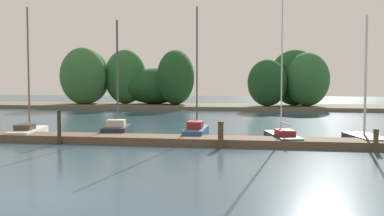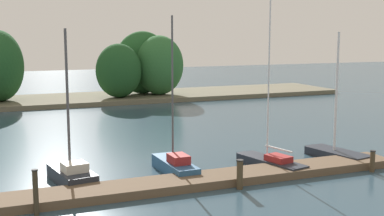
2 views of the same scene
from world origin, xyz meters
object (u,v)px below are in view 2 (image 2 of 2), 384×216
Objects in this scene: mooring_piling_1 at (36,192)px; sailboat_5 at (335,152)px; sailboat_2 at (71,173)px; sailboat_4 at (270,161)px; mooring_piling_3 at (372,161)px; sailboat_3 at (174,164)px; mooring_piling_2 at (240,174)px.

sailboat_5 is at bearing 10.38° from mooring_piling_1.
sailboat_2 is 1.02× the size of sailboat_5.
sailboat_2 is 0.83× the size of sailboat_4.
sailboat_5 is 2.76m from mooring_piling_3.
sailboat_3 is 5.77× the size of mooring_piling_2.
mooring_piling_3 is at bearing -112.45° from sailboat_3.
sailboat_2 is 4.51m from sailboat_3.
mooring_piling_1 is (-6.26, -3.18, 0.41)m from sailboat_3.
sailboat_3 is 1.11× the size of sailboat_5.
sailboat_2 is at bearing 75.41° from sailboat_5.
mooring_piling_3 is at bearing -0.22° from mooring_piling_2.
sailboat_2 reaches higher than mooring_piling_1.
sailboat_3 is 8.96m from mooring_piling_3.
sailboat_4 is 7.81× the size of mooring_piling_3.
mooring_piling_1 is 14.61m from mooring_piling_3.
mooring_piling_1 is (-1.76, -3.50, 0.40)m from sailboat_2.
mooring_piling_1 is (-10.70, -2.36, 0.50)m from sailboat_4.
sailboat_3 reaches higher than sailboat_5.
sailboat_4 is 4.04m from sailboat_5.
sailboat_2 is at bearing 150.02° from mooring_piling_2.
sailboat_3 is 3.60m from mooring_piling_2.
mooring_piling_3 is (6.73, -0.03, -0.11)m from mooring_piling_2.
sailboat_4 is at bearing 12.41° from mooring_piling_1.
sailboat_5 is 5.19× the size of mooring_piling_2.
sailboat_4 reaches higher than sailboat_2.
sailboat_3 is 0.90× the size of sailboat_4.
mooring_piling_1 is at bearing 89.33° from sailboat_5.
mooring_piling_1 is 7.88m from mooring_piling_2.
mooring_piling_3 is at bearing -134.55° from sailboat_4.
sailboat_4 is (4.44, -0.82, -0.09)m from sailboat_3.
sailboat_4 is 4.60m from mooring_piling_3.
sailboat_2 is 3.95× the size of mooring_piling_1.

